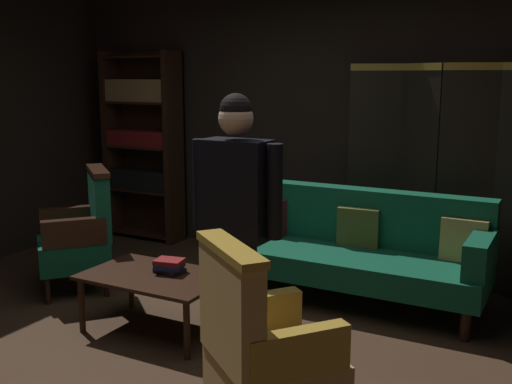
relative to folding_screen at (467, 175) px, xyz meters
name	(u,v)px	position (x,y,z in m)	size (l,w,h in m)	color
ground_plane	(198,354)	(-1.28, -2.13, -0.99)	(10.00, 10.00, 0.00)	#3D2819
back_wall	(337,117)	(-1.28, 0.32, 0.41)	(7.20, 0.10, 2.80)	black
folding_screen	(467,175)	(0.00, 0.00, 0.00)	(2.13, 0.35, 1.90)	black
bookshelf	(144,142)	(-3.43, 0.07, 0.10)	(0.90, 0.32, 2.05)	black
velvet_couch	(354,245)	(-0.73, -0.67, -0.53)	(2.12, 0.78, 0.88)	black
coffee_table	(155,281)	(-1.76, -1.94, -0.61)	(1.00, 0.64, 0.42)	black
armchair_gilt_accent	(263,351)	(-0.46, -2.78, -0.50)	(0.81, 0.81, 1.04)	#B78E33
armchair_wing_left	(81,234)	(-2.82, -1.57, -0.50)	(0.81, 0.81, 1.04)	black
standing_figure	(236,211)	(-0.93, -2.23, 0.04)	(0.59, 0.23, 1.70)	black
book_black_cloth	(170,270)	(-1.69, -1.87, -0.55)	(0.20, 0.14, 0.04)	black
book_navy_cloth	(169,266)	(-1.69, -1.87, -0.51)	(0.18, 0.16, 0.03)	navy
book_red_leather	(169,262)	(-1.69, -1.87, -0.48)	(0.19, 0.15, 0.03)	maroon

